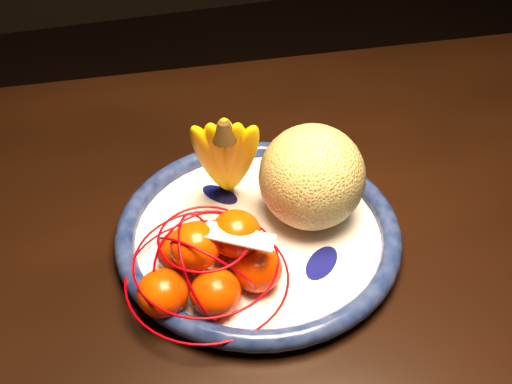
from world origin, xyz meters
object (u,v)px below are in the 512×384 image
object	(u,v)px
cantaloupe	(312,177)
banana_bunch	(226,154)
mandarin_bag	(211,262)
dining_table	(332,307)
fruit_bowl	(258,233)

from	to	relation	value
cantaloupe	banana_bunch	bearing A→B (deg)	151.81
cantaloupe	mandarin_bag	world-z (taller)	cantaloupe
dining_table	fruit_bowl	distance (m)	0.14
dining_table	fruit_bowl	world-z (taller)	fruit_bowl
cantaloupe	mandarin_bag	xyz separation A→B (m)	(-0.14, -0.07, -0.03)
fruit_bowl	banana_bunch	xyz separation A→B (m)	(-0.02, 0.06, 0.08)
dining_table	mandarin_bag	world-z (taller)	mandarin_bag
cantaloupe	fruit_bowl	bearing A→B (deg)	-169.79
cantaloupe	mandarin_bag	size ratio (longest dim) A/B	0.65
fruit_bowl	banana_bunch	bearing A→B (deg)	109.92
banana_bunch	fruit_bowl	bearing A→B (deg)	-55.27
fruit_bowl	mandarin_bag	distance (m)	0.10
dining_table	fruit_bowl	bearing A→B (deg)	148.20
dining_table	cantaloupe	distance (m)	0.17
banana_bunch	mandarin_bag	size ratio (longest dim) A/B	0.81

